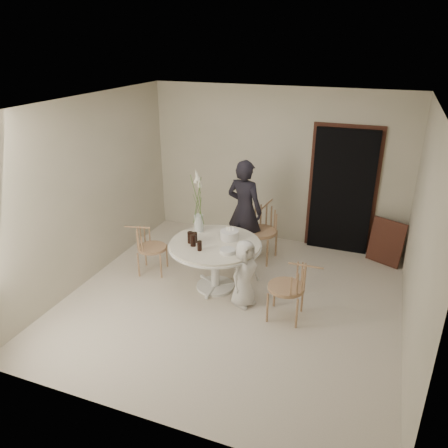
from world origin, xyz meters
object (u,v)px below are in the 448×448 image
(boy, at_px, (245,274))
(flower_vase, at_px, (198,210))
(birthday_cake, at_px, (229,235))
(chair_right, at_px, (295,283))
(chair_left, at_px, (145,243))
(girl, at_px, (244,210))
(chair_far, at_px, (263,224))
(table, at_px, (215,250))

(boy, distance_m, flower_vase, 1.23)
(birthday_cake, bearing_deg, chair_right, -26.66)
(chair_right, relative_size, flower_vase, 0.85)
(chair_right, distance_m, flower_vase, 1.84)
(chair_left, distance_m, girl, 1.67)
(chair_right, bearing_deg, boy, -98.20)
(chair_left, xyz_separation_m, flower_vase, (0.82, 0.23, 0.58))
(chair_far, relative_size, boy, 0.94)
(table, xyz_separation_m, girl, (0.08, 1.09, 0.22))
(girl, relative_size, birthday_cake, 6.33)
(chair_far, height_order, birthday_cake, same)
(table, height_order, flower_vase, flower_vase)
(chair_far, bearing_deg, girl, -147.41)
(girl, distance_m, boy, 1.47)
(girl, height_order, boy, girl)
(chair_far, distance_m, chair_left, 1.95)
(boy, xyz_separation_m, flower_vase, (-0.92, 0.57, 0.59))
(chair_right, distance_m, girl, 1.88)
(chair_right, bearing_deg, chair_far, -152.06)
(chair_right, bearing_deg, birthday_cake, -117.74)
(chair_far, distance_m, boy, 1.52)
(chair_left, height_order, boy, boy)
(chair_far, relative_size, girl, 0.54)
(chair_far, xyz_separation_m, birthday_cake, (-0.22, -1.04, 0.21))
(birthday_cake, relative_size, flower_vase, 0.27)
(birthday_cake, bearing_deg, girl, 94.25)
(table, xyz_separation_m, chair_right, (1.25, -0.36, -0.08))
(chair_far, relative_size, flower_vase, 0.93)
(table, distance_m, boy, 0.61)
(chair_right, xyz_separation_m, boy, (-0.71, 0.09, -0.05))
(chair_right, distance_m, chair_left, 2.48)
(boy, bearing_deg, girl, 41.87)
(table, relative_size, girl, 0.79)
(chair_far, bearing_deg, flower_vase, -123.11)
(chair_far, height_order, chair_left, chair_far)
(girl, bearing_deg, flower_vase, 70.66)
(boy, height_order, flower_vase, flower_vase)
(flower_vase, bearing_deg, girl, 59.87)
(girl, relative_size, flower_vase, 1.72)
(chair_far, xyz_separation_m, boy, (0.17, -1.50, -0.10))
(girl, bearing_deg, birthday_cake, 105.05)
(table, distance_m, chair_far, 1.29)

